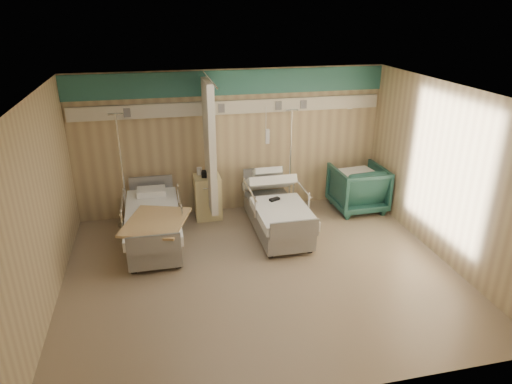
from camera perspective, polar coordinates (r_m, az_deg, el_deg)
ground at (r=7.26m, az=0.63°, el=-10.02°), size 6.00×5.00×0.00m
room_walls at (r=6.68m, az=-0.06°, el=4.73°), size 6.04×5.04×2.82m
bed_right at (r=8.34m, az=2.61°, el=-2.99°), size 1.00×2.16×0.63m
bed_left at (r=8.09m, az=-12.66°, el=-4.40°), size 1.00×2.16×0.63m
bedside_cabinet at (r=8.90m, az=-6.07°, el=-0.61°), size 0.50×0.48×0.85m
visitor_armchair at (r=9.40m, az=12.60°, el=0.49°), size 1.00×1.03×0.92m
waffle_blanket at (r=9.21m, az=12.73°, el=3.33°), size 0.73×0.67×0.08m
iv_stand_right at (r=9.20m, az=4.19°, el=0.23°), size 0.37×0.37×2.06m
iv_stand_left at (r=8.84m, az=-15.92°, el=-1.46°), size 0.38×0.38×2.15m
call_remote at (r=8.18m, az=2.33°, el=-0.91°), size 0.21×0.15×0.04m
tan_blanket at (r=7.53m, az=-12.41°, el=-3.65°), size 1.22×1.37×0.04m
toiletry_bag at (r=8.70m, az=-6.08°, el=2.25°), size 0.24×0.18×0.12m
white_cup at (r=8.83m, az=-7.10°, el=2.61°), size 0.12×0.12×0.14m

